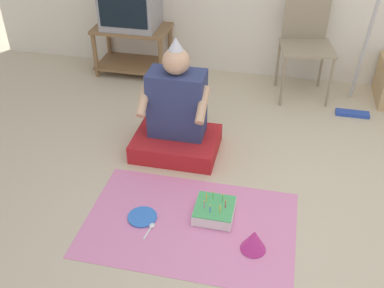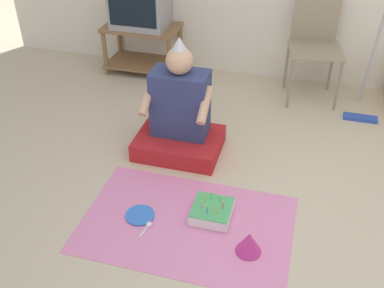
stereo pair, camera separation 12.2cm
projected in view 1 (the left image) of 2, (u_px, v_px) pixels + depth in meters
ground_plane at (292, 242)px, 2.69m from camera, size 16.00×16.00×0.00m
tv_stand at (133, 46)px, 4.44m from camera, size 0.73×0.42×0.47m
tv at (130, 4)px, 4.20m from camera, size 0.51×0.41×0.45m
folding_chair at (306, 37)px, 3.95m from camera, size 0.51×0.49×0.92m
dust_mop at (359, 79)px, 3.78m from camera, size 0.28×0.36×1.10m
person_seated at (177, 118)px, 3.31m from camera, size 0.63×0.48×0.90m
party_cloth at (190, 224)px, 2.81m from camera, size 1.31×0.85×0.01m
birthday_cake at (214, 211)px, 2.85m from camera, size 0.25×0.25×0.14m
party_hat_blue at (254, 240)px, 2.60m from camera, size 0.15×0.15×0.14m
paper_plate at (142, 217)px, 2.85m from camera, size 0.19×0.19×0.01m
plastic_spoon_near at (151, 227)px, 2.78m from camera, size 0.04×0.14×0.01m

